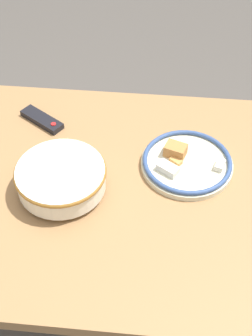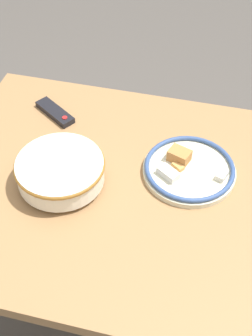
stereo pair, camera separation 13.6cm
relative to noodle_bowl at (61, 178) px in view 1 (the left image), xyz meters
name	(u,v)px [view 1 (the left image)]	position (x,y,z in m)	size (l,w,h in m)	color
ground_plane	(123,310)	(0.17, 0.03, -0.83)	(8.00, 8.00, 0.00)	#4C4742
dining_table	(122,208)	(0.17, 0.03, -0.15)	(1.11, 0.89, 0.78)	olive
noodle_bowl	(61,178)	(0.00, 0.00, 0.00)	(0.26, 0.26, 0.08)	silver
food_plate	(186,163)	(0.36, 0.13, -0.03)	(0.28, 0.28, 0.06)	beige
tv_remote	(42,120)	(-0.12, 0.29, -0.04)	(0.16, 0.13, 0.02)	black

